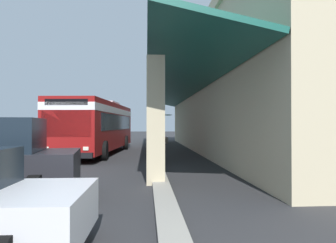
{
  "coord_description": "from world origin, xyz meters",
  "views": [
    {
      "loc": [
        19.71,
        3.65,
        1.82
      ],
      "look_at": [
        3.94,
        4.77,
        1.97
      ],
      "focal_mm": 32.59,
      "sensor_mm": 36.0,
      "label": 1
    }
  ],
  "objects": [
    {
      "name": "curb_strip",
      "position": [
        -0.72,
        4.08,
        0.06
      ],
      "size": [
        33.37,
        0.5,
        0.12
      ],
      "primitive_type": "cube",
      "color": "#9E998E",
      "rests_on": "ground"
    },
    {
      "name": "transit_bus",
      "position": [
        0.35,
        0.6,
        1.85
      ],
      "size": [
        11.39,
        3.58,
        3.34
      ],
      "color": "maroon",
      "rests_on": "ground"
    },
    {
      "name": "parked_sedan_silver",
      "position": [
        -8.47,
        -5.76,
        0.75
      ],
      "size": [
        4.41,
        2.04,
        1.47
      ],
      "color": "#B2B5BA",
      "rests_on": "ground"
    },
    {
      "name": "ground",
      "position": [
        0.0,
        8.0,
        0.0
      ],
      "size": [
        120.0,
        120.0,
        0.0
      ],
      "primitive_type": "plane",
      "color": "#2D2D30"
    },
    {
      "name": "plaza_building",
      "position": [
        -0.72,
        13.71,
        3.84
      ],
      "size": [
        28.11,
        17.19,
        7.68
      ],
      "color": "#C6B793",
      "rests_on": "ground"
    },
    {
      "name": "potted_palm",
      "position": [
        -9.38,
        5.28,
        0.69
      ],
      "size": [
        1.85,
        1.56,
        2.86
      ],
      "color": "gray",
      "rests_on": "ground"
    }
  ]
}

